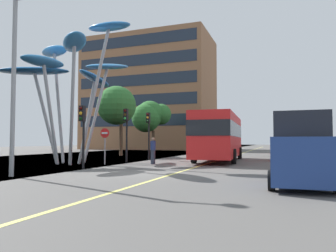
# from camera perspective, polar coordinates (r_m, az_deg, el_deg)

# --- Properties ---
(ground) EXTENTS (120.00, 240.00, 0.10)m
(ground) POSITION_cam_1_polar(r_m,az_deg,el_deg) (14.86, -8.48, -8.46)
(ground) COLOR #54514F
(red_bus) EXTENTS (3.22, 10.03, 3.51)m
(red_bus) POSITION_cam_1_polar(r_m,az_deg,el_deg) (23.21, 9.11, -1.51)
(red_bus) COLOR red
(red_bus) RESTS_ON ground
(leaf_sculpture) EXTENTS (8.67, 9.30, 8.83)m
(leaf_sculpture) POSITION_cam_1_polar(r_m,az_deg,el_deg) (22.02, -16.27, 10.23)
(leaf_sculpture) COLOR #9EA0A5
(leaf_sculpture) RESTS_ON ground
(traffic_light_kerb_near) EXTENTS (0.28, 0.42, 3.26)m
(traffic_light_kerb_near) POSITION_cam_1_polar(r_m,az_deg,el_deg) (16.84, -15.11, 0.52)
(traffic_light_kerb_near) COLOR black
(traffic_light_kerb_near) RESTS_ON ground
(traffic_light_kerb_far) EXTENTS (0.28, 0.42, 3.63)m
(traffic_light_kerb_far) POSITION_cam_1_polar(r_m,az_deg,el_deg) (21.58, -7.54, 0.44)
(traffic_light_kerb_far) COLOR black
(traffic_light_kerb_far) RESTS_ON ground
(traffic_light_island_mid) EXTENTS (0.28, 0.42, 3.66)m
(traffic_light_island_mid) POSITION_cam_1_polar(r_m,az_deg,el_deg) (24.75, -3.55, 0.08)
(traffic_light_island_mid) COLOR black
(traffic_light_island_mid) RESTS_ON ground
(car_parked_near) EXTENTS (1.92, 3.82, 2.34)m
(car_parked_near) POSITION_cam_1_polar(r_m,az_deg,el_deg) (10.95, 22.73, -4.36)
(car_parked_near) COLOR navy
(car_parked_near) RESTS_ON ground
(car_parked_mid) EXTENTS (1.96, 4.03, 2.09)m
(car_parked_mid) POSITION_cam_1_polar(r_m,az_deg,el_deg) (18.21, 22.52, -3.95)
(car_parked_mid) COLOR gray
(car_parked_mid) RESTS_ON ground
(car_parked_far) EXTENTS (2.10, 3.90, 2.02)m
(car_parked_far) POSITION_cam_1_polar(r_m,az_deg,el_deg) (24.98, 21.12, -3.68)
(car_parked_far) COLOR maroon
(car_parked_far) RESTS_ON ground
(car_side_street) EXTENTS (2.05, 3.99, 2.03)m
(car_side_street) POSITION_cam_1_polar(r_m,az_deg,el_deg) (31.74, 20.03, -3.44)
(car_side_street) COLOR black
(car_side_street) RESTS_ON ground
(car_far_side) EXTENTS (2.09, 3.86, 2.10)m
(car_far_side) POSITION_cam_1_polar(r_m,az_deg,el_deg) (38.49, 20.65, -3.23)
(car_far_side) COLOR maroon
(car_far_side) RESTS_ON ground
(street_lamp) EXTENTS (1.82, 0.44, 7.57)m
(street_lamp) POSITION_cam_1_polar(r_m,az_deg,el_deg) (14.55, -24.76, 11.08)
(street_lamp) COLOR gray
(street_lamp) RESTS_ON ground
(tree_pavement_near) EXTENTS (4.85, 5.60, 6.76)m
(tree_pavement_near) POSITION_cam_1_polar(r_m,az_deg,el_deg) (31.94, -9.45, 3.52)
(tree_pavement_near) COLOR brown
(tree_pavement_near) RESTS_ON ground
(tree_pavement_far) EXTENTS (4.86, 5.01, 6.83)m
(tree_pavement_far) POSITION_cam_1_polar(r_m,az_deg,el_deg) (42.52, -3.32, 1.70)
(tree_pavement_far) COLOR brown
(tree_pavement_far) RESTS_ON ground
(pedestrian) EXTENTS (0.34, 0.34, 1.67)m
(pedestrian) POSITION_cam_1_polar(r_m,az_deg,el_deg) (20.00, -2.72, -4.45)
(pedestrian) COLOR #2D3342
(pedestrian) RESTS_ON ground
(no_entry_sign) EXTENTS (0.60, 0.12, 2.24)m
(no_entry_sign) POSITION_cam_1_polar(r_m,az_deg,el_deg) (19.93, -11.28, -2.51)
(no_entry_sign) COLOR gray
(no_entry_sign) RESTS_ON ground
(backdrop_building) EXTENTS (22.32, 12.39, 19.92)m
(backdrop_building) POSITION_cam_1_polar(r_m,az_deg,el_deg) (58.33, -3.29, 5.68)
(backdrop_building) COLOR #8E6042
(backdrop_building) RESTS_ON ground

